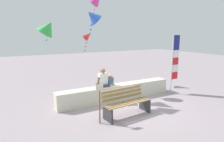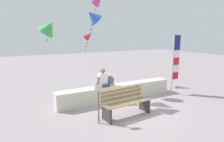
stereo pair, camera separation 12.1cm
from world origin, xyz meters
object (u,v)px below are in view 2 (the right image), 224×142
at_px(park_bench, 125,103).
at_px(kite_red, 88,36).
at_px(person_adult, 103,79).
at_px(flag_banner, 175,60).
at_px(person_child, 110,81).
at_px(kite_blue, 93,16).
at_px(kite_green, 49,28).
at_px(kite_magenta, 98,0).
at_px(sign_post, 99,100).

distance_m(park_bench, kite_red, 4.82).
height_order(person_adult, flag_banner, flag_banner).
distance_m(person_child, kite_blue, 2.85).
bearing_deg(kite_red, person_adult, -100.44).
xyz_separation_m(person_adult, kite_red, (0.51, 2.76, 1.65)).
bearing_deg(person_child, kite_green, 126.39).
bearing_deg(kite_magenta, kite_red, -153.13).
xyz_separation_m(person_child, kite_green, (-1.84, 2.49, 2.14)).
relative_size(flag_banner, kite_red, 2.56).
relative_size(person_adult, kite_red, 0.74).
bearing_deg(person_adult, person_child, 0.06).
height_order(person_child, flag_banner, flag_banner).
height_order(kite_red, kite_green, kite_green).
height_order(flag_banner, kite_blue, kite_blue).
bearing_deg(sign_post, person_adult, 60.86).
bearing_deg(sign_post, person_child, 52.84).
distance_m(person_child, kite_magenta, 4.90).
relative_size(park_bench, kite_green, 1.42).
bearing_deg(person_child, sign_post, -127.16).
height_order(kite_blue, sign_post, kite_blue).
relative_size(kite_magenta, kite_green, 0.96).
relative_size(person_adult, person_child, 1.58).
distance_m(park_bench, person_child, 1.60).
height_order(park_bench, kite_red, kite_red).
xyz_separation_m(person_child, kite_magenta, (0.91, 3.14, 3.65)).
bearing_deg(kite_green, kite_magenta, 13.21).
xyz_separation_m(kite_magenta, sign_post, (-2.19, -4.82, -3.73)).
distance_m(person_child, kite_red, 3.28).
relative_size(kite_red, kite_green, 0.85).
xyz_separation_m(person_adult, kite_green, (-1.50, 2.49, 2.04)).
xyz_separation_m(person_adult, kite_blue, (0.11, 1.16, 2.49)).
xyz_separation_m(park_bench, person_adult, (-0.10, 1.54, 0.49)).
xyz_separation_m(park_bench, flag_banner, (3.17, 0.97, 1.10)).
xyz_separation_m(flag_banner, sign_post, (-4.20, -1.12, -0.79)).
bearing_deg(kite_red, kite_magenta, 26.87).
height_order(person_child, kite_green, kite_green).
xyz_separation_m(flag_banner, kite_green, (-4.76, 3.05, 1.43)).
bearing_deg(sign_post, flag_banner, 14.98).
height_order(park_bench, kite_magenta, kite_magenta).
relative_size(kite_green, sign_post, 0.98).
height_order(park_bench, flag_banner, flag_banner).
relative_size(kite_red, sign_post, 0.84).
height_order(kite_magenta, kite_green, kite_magenta).
bearing_deg(kite_magenta, kite_blue, -119.96).
relative_size(kite_magenta, kite_blue, 1.01).
relative_size(flag_banner, sign_post, 2.15).
height_order(flag_banner, sign_post, flag_banner).
bearing_deg(sign_post, kite_blue, 69.79).
height_order(person_adult, sign_post, person_adult).
bearing_deg(park_bench, flag_banner, 17.12).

